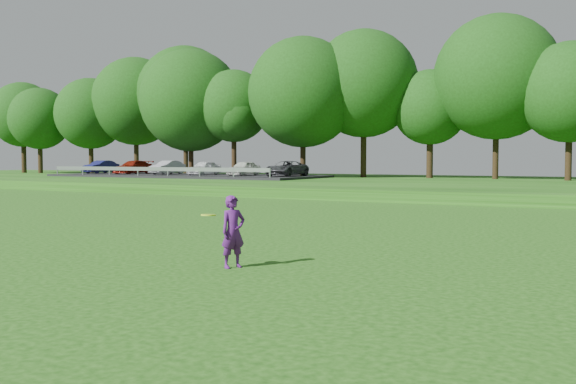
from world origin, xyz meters
The scene contains 6 objects.
ground centered at (0.00, 0.00, 0.00)m, with size 140.00×140.00×0.00m, color #15400C.
berm centered at (0.00, 34.00, 0.30)m, with size 130.00×30.00×0.60m, color #15400C.
walking_path centered at (0.00, 20.00, 0.02)m, with size 130.00×1.60×0.04m, color gray.
treeline centered at (0.00, 38.00, 8.10)m, with size 104.00×7.00×15.00m, color #173E0E, non-canonical shape.
parking_lot centered at (-23.59, 32.82, 1.06)m, with size 24.00×9.00×1.38m.
woman centered at (3.57, -0.24, 0.72)m, with size 0.75×0.82×1.44m.
Camera 1 is at (10.71, -10.71, 2.17)m, focal length 40.00 mm.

